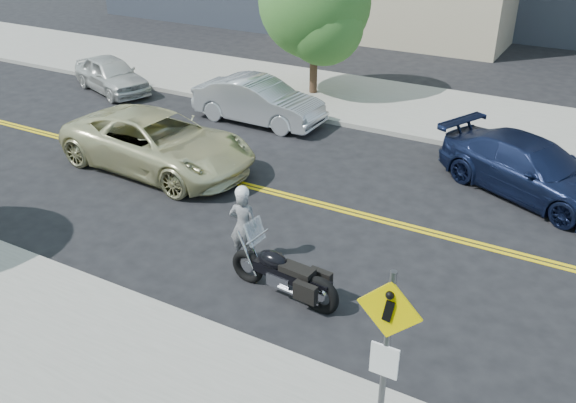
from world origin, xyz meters
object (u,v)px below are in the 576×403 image
(parked_car_silver, at_px, (259,101))
(parked_car_blue, at_px, (531,169))
(pedestrian_sign, at_px, (385,356))
(suv, at_px, (158,142))
(motorcyclist, at_px, (243,224))
(parked_car_white, at_px, (111,74))
(motorcycle, at_px, (284,264))

(parked_car_silver, xyz_separation_m, parked_car_blue, (8.44, -1.09, -0.02))
(pedestrian_sign, relative_size, parked_car_blue, 0.64)
(parked_car_blue, bearing_deg, pedestrian_sign, -156.77)
(suv, bearing_deg, pedestrian_sign, -121.78)
(motorcyclist, distance_m, parked_car_blue, 7.41)
(parked_car_blue, bearing_deg, parked_car_silver, 107.52)
(pedestrian_sign, distance_m, motorcyclist, 5.56)
(suv, xyz_separation_m, parked_car_silver, (0.46, 4.32, -0.05))
(pedestrian_sign, xyz_separation_m, suv, (-8.64, 6.07, -1.21))
(parked_car_white, height_order, parked_car_silver, parked_car_silver)
(motorcycle, relative_size, suv, 0.42)
(motorcycle, bearing_deg, parked_car_blue, 69.14)
(pedestrian_sign, xyz_separation_m, parked_car_blue, (0.27, 9.30, -1.28))
(parked_car_blue, bearing_deg, motorcyclist, 167.40)
(pedestrian_sign, relative_size, motorcyclist, 1.79)
(suv, xyz_separation_m, parked_car_white, (-5.91, 4.44, -0.12))
(motorcyclist, xyz_separation_m, parked_car_white, (-10.31, 7.09, -0.20))
(parked_car_blue, bearing_deg, parked_car_white, 110.21)
(pedestrian_sign, xyz_separation_m, motorcycle, (-2.93, 2.75, -1.27))
(pedestrian_sign, height_order, suv, pedestrian_sign)
(pedestrian_sign, bearing_deg, parked_car_silver, 128.19)
(motorcyclist, xyz_separation_m, parked_car_blue, (4.51, 5.88, -0.15))
(pedestrian_sign, height_order, motorcycle, pedestrian_sign)
(pedestrian_sign, xyz_separation_m, motorcyclist, (-4.24, 3.42, -1.13))
(suv, distance_m, parked_car_silver, 4.35)
(pedestrian_sign, bearing_deg, motorcyclist, 141.10)
(pedestrian_sign, bearing_deg, parked_car_white, 144.15)
(motorcycle, relative_size, parked_car_blue, 0.48)
(pedestrian_sign, xyz_separation_m, parked_car_silver, (-8.17, 10.39, -1.26))
(parked_car_white, bearing_deg, pedestrian_sign, -105.65)
(motorcyclist, relative_size, parked_car_blue, 0.35)
(parked_car_white, xyz_separation_m, parked_car_silver, (6.37, -0.12, 0.07))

